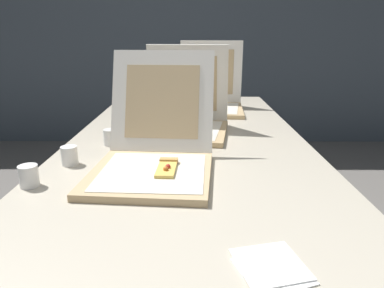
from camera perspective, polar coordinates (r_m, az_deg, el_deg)
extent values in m
cube|color=#4C5660|center=(3.82, -0.09, 19.69)|extent=(10.00, 0.10, 2.60)
cube|color=#BCB29E|center=(1.39, -0.79, -0.81)|extent=(0.99, 2.29, 0.03)
cylinder|color=#38383D|center=(2.56, -9.84, -1.02)|extent=(0.04, 0.04, 0.70)
cylinder|color=#38383D|center=(2.56, 9.27, -1.06)|extent=(0.04, 0.04, 0.70)
cube|color=tan|center=(1.08, -6.86, -4.97)|extent=(0.40, 0.40, 0.02)
cube|color=silver|center=(1.07, -6.49, -4.44)|extent=(0.33, 0.33, 0.00)
cube|color=white|center=(1.27, -4.94, 7.13)|extent=(0.38, 0.16, 0.35)
cube|color=tan|center=(1.26, -4.96, 7.00)|extent=(0.27, 0.11, 0.25)
cube|color=#EAC156|center=(1.07, -4.23, -4.13)|extent=(0.06, 0.13, 0.01)
cube|color=tan|center=(1.13, -3.83, -2.77)|extent=(0.06, 0.03, 0.02)
sphere|color=orange|center=(1.05, -4.35, -4.12)|extent=(0.02, 0.02, 0.02)
sphere|color=red|center=(1.06, -3.98, -3.73)|extent=(0.02, 0.02, 0.02)
cube|color=tan|center=(1.55, -1.30, 2.07)|extent=(0.42, 0.42, 0.02)
cube|color=silver|center=(1.55, -1.55, 2.55)|extent=(0.38, 0.38, 0.00)
cube|color=white|center=(1.65, -0.50, 9.84)|extent=(0.38, 0.14, 0.36)
cube|color=tan|center=(1.64, -0.51, 9.86)|extent=(0.27, 0.10, 0.26)
cube|color=#E0B266|center=(1.56, -1.15, 2.88)|extent=(0.10, 0.14, 0.01)
cube|color=tan|center=(1.62, -1.60, 3.56)|extent=(0.08, 0.04, 0.02)
sphere|color=#2D6628|center=(1.55, -1.27, 3.20)|extent=(0.02, 0.02, 0.02)
sphere|color=#2D6628|center=(1.57, -1.39, 3.35)|extent=(0.02, 0.02, 0.02)
cube|color=tan|center=(2.00, 2.99, 5.65)|extent=(0.39, 0.39, 0.02)
cube|color=silver|center=(2.01, 3.03, 6.02)|extent=(0.36, 0.36, 0.00)
cube|color=white|center=(2.15, 3.19, 11.75)|extent=(0.37, 0.05, 0.37)
cube|color=tan|center=(2.14, 3.20, 11.74)|extent=(0.27, 0.03, 0.27)
cube|color=#E5B74C|center=(1.96, 1.84, 5.95)|extent=(0.11, 0.13, 0.01)
cube|color=tan|center=(2.01, 2.62, 6.30)|extent=(0.07, 0.05, 0.02)
sphere|color=red|center=(1.97, 1.61, 6.24)|extent=(0.02, 0.02, 0.02)
sphere|color=#2D6628|center=(1.97, 1.35, 6.25)|extent=(0.02, 0.02, 0.02)
cylinder|color=white|center=(1.42, -13.30, 1.09)|extent=(0.05, 0.05, 0.06)
cylinder|color=white|center=(1.11, -25.31, -4.79)|extent=(0.05, 0.05, 0.06)
cylinder|color=white|center=(1.25, -19.55, -1.81)|extent=(0.05, 0.05, 0.06)
cylinder|color=white|center=(1.78, -9.05, 4.67)|extent=(0.05, 0.05, 0.06)
cube|color=white|center=(0.71, 13.15, -19.75)|extent=(0.15, 0.15, 0.00)
cube|color=white|center=(0.72, 12.72, -18.73)|extent=(0.15, 0.15, 0.00)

